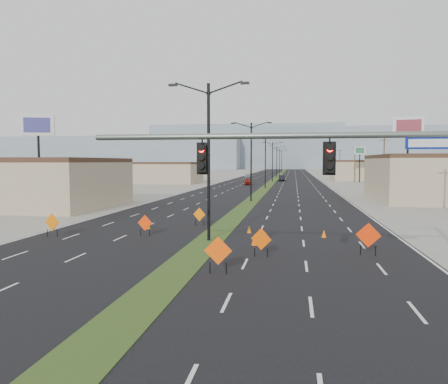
# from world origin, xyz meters

# --- Properties ---
(ground) EXTENTS (600.00, 600.00, 0.00)m
(ground) POSITION_xyz_m (0.00, 0.00, 0.00)
(ground) COLOR gray
(ground) RESTS_ON ground
(road_surface) EXTENTS (25.00, 400.00, 0.02)m
(road_surface) POSITION_xyz_m (0.00, 100.00, 0.00)
(road_surface) COLOR black
(road_surface) RESTS_ON ground
(median_strip) EXTENTS (2.00, 400.00, 0.04)m
(median_strip) POSITION_xyz_m (0.00, 100.00, 0.00)
(median_strip) COLOR #364A1A
(median_strip) RESTS_ON ground
(building_sw_far) EXTENTS (30.00, 14.00, 4.50)m
(building_sw_far) POSITION_xyz_m (-32.00, 85.00, 2.25)
(building_sw_far) COLOR tan
(building_sw_far) RESTS_ON ground
(building_se_far) EXTENTS (44.00, 16.00, 5.00)m
(building_se_far) POSITION_xyz_m (38.00, 110.00, 2.50)
(building_se_far) COLOR tan
(building_se_far) RESTS_ON ground
(mesa_west) EXTENTS (180.00, 50.00, 22.00)m
(mesa_west) POSITION_xyz_m (-120.00, 280.00, 11.00)
(mesa_west) COLOR gray
(mesa_west) RESTS_ON ground
(mesa_center) EXTENTS (220.00, 50.00, 28.00)m
(mesa_center) POSITION_xyz_m (40.00, 300.00, 14.00)
(mesa_center) COLOR gray
(mesa_center) RESTS_ON ground
(mesa_backdrop) EXTENTS (140.00, 50.00, 32.00)m
(mesa_backdrop) POSITION_xyz_m (-30.00, 320.00, 16.00)
(mesa_backdrop) COLOR gray
(mesa_backdrop) RESTS_ON ground
(signal_mast) EXTENTS (16.30, 0.60, 8.00)m
(signal_mast) POSITION_xyz_m (8.56, 2.00, 4.79)
(signal_mast) COLOR slate
(signal_mast) RESTS_ON ground
(streetlight_0) EXTENTS (5.15, 0.24, 10.02)m
(streetlight_0) POSITION_xyz_m (0.00, 12.00, 5.42)
(streetlight_0) COLOR black
(streetlight_0) RESTS_ON ground
(streetlight_1) EXTENTS (5.15, 0.24, 10.02)m
(streetlight_1) POSITION_xyz_m (0.00, 40.00, 5.42)
(streetlight_1) COLOR black
(streetlight_1) RESTS_ON ground
(streetlight_2) EXTENTS (5.15, 0.24, 10.02)m
(streetlight_2) POSITION_xyz_m (0.00, 68.00, 5.42)
(streetlight_2) COLOR black
(streetlight_2) RESTS_ON ground
(streetlight_3) EXTENTS (5.15, 0.24, 10.02)m
(streetlight_3) POSITION_xyz_m (0.00, 96.00, 5.42)
(streetlight_3) COLOR black
(streetlight_3) RESTS_ON ground
(streetlight_4) EXTENTS (5.15, 0.24, 10.02)m
(streetlight_4) POSITION_xyz_m (0.00, 124.00, 5.42)
(streetlight_4) COLOR black
(streetlight_4) RESTS_ON ground
(streetlight_5) EXTENTS (5.15, 0.24, 10.02)m
(streetlight_5) POSITION_xyz_m (0.00, 152.00, 5.42)
(streetlight_5) COLOR black
(streetlight_5) RESTS_ON ground
(streetlight_6) EXTENTS (5.15, 0.24, 10.02)m
(streetlight_6) POSITION_xyz_m (0.00, 180.00, 5.42)
(streetlight_6) COLOR black
(streetlight_6) RESTS_ON ground
(utility_pole_1) EXTENTS (1.60, 0.20, 9.00)m
(utility_pole_1) POSITION_xyz_m (20.00, 60.00, 4.67)
(utility_pole_1) COLOR #4C3823
(utility_pole_1) RESTS_ON ground
(utility_pole_2) EXTENTS (1.60, 0.20, 9.00)m
(utility_pole_2) POSITION_xyz_m (20.00, 95.00, 4.67)
(utility_pole_2) COLOR #4C3823
(utility_pole_2) RESTS_ON ground
(utility_pole_3) EXTENTS (1.60, 0.20, 9.00)m
(utility_pole_3) POSITION_xyz_m (20.00, 130.00, 4.67)
(utility_pole_3) COLOR #4C3823
(utility_pole_3) RESTS_ON ground
(car_left) EXTENTS (2.07, 4.38, 1.45)m
(car_left) POSITION_xyz_m (-4.48, 79.39, 0.72)
(car_left) COLOR maroon
(car_left) RESTS_ON ground
(car_mid) EXTENTS (1.76, 4.68, 1.53)m
(car_mid) POSITION_xyz_m (2.27, 99.77, 0.76)
(car_mid) COLOR black
(car_mid) RESTS_ON ground
(car_far) EXTENTS (2.22, 4.58, 1.28)m
(car_far) POSITION_xyz_m (-9.17, 121.81, 0.64)
(car_far) COLOR #AAAEB3
(car_far) RESTS_ON ground
(construction_sign_0) EXTENTS (1.19, 0.32, 1.62)m
(construction_sign_0) POSITION_xyz_m (-10.74, 11.76, 0.95)
(construction_sign_0) COLOR #D96104
(construction_sign_0) RESTS_ON ground
(construction_sign_1) EXTENTS (1.08, 0.21, 1.45)m
(construction_sign_1) POSITION_xyz_m (-4.67, 13.14, 0.85)
(construction_sign_1) COLOR #FF3A05
(construction_sign_1) RESTS_ON ground
(construction_sign_2) EXTENTS (1.04, 0.38, 1.45)m
(construction_sign_2) POSITION_xyz_m (-2.02, 18.42, 0.84)
(construction_sign_2) COLOR orange
(construction_sign_2) RESTS_ON ground
(construction_sign_3) EXTENTS (1.29, 0.09, 1.72)m
(construction_sign_3) POSITION_xyz_m (2.00, 3.97, 1.01)
(construction_sign_3) COLOR #FF4E05
(construction_sign_3) RESTS_ON ground
(construction_sign_4) EXTENTS (1.12, 0.45, 1.57)m
(construction_sign_4) POSITION_xyz_m (3.67, 7.74, 0.92)
(construction_sign_4) COLOR #E35104
(construction_sign_4) RESTS_ON ground
(construction_sign_5) EXTENTS (1.28, 0.49, 1.79)m
(construction_sign_5) POSITION_xyz_m (9.37, 9.06, 1.06)
(construction_sign_5) COLOR #F63105
(construction_sign_5) RESTS_ON ground
(cone_0) EXTENTS (0.33, 0.33, 0.53)m
(cone_0) POSITION_xyz_m (2.26, 15.46, 0.27)
(cone_0) COLOR orange
(cone_0) RESTS_ON ground
(cone_1) EXTENTS (0.42, 0.42, 0.67)m
(cone_1) POSITION_xyz_m (3.03, 10.92, 0.33)
(cone_1) COLOR #E44E04
(cone_1) RESTS_ON ground
(cone_2) EXTENTS (0.35, 0.35, 0.55)m
(cone_2) POSITION_xyz_m (7.39, 14.37, 0.28)
(cone_2) COLOR #FF6405
(cone_2) RESTS_ON ground
(cone_3) EXTENTS (0.43, 0.43, 0.69)m
(cone_3) POSITION_xyz_m (-5.53, 16.15, 0.34)
(cone_3) COLOR orange
(cone_3) RESTS_ON ground
(pole_sign_west) EXTENTS (3.17, 1.36, 9.89)m
(pole_sign_west) POSITION_xyz_m (-20.53, 26.08, 8.10)
(pole_sign_west) COLOR black
(pole_sign_west) RESTS_ON ground
(pole_sign_east_near) EXTENTS (3.30, 1.30, 10.24)m
(pole_sign_east_near) POSITION_xyz_m (18.31, 38.00, 8.40)
(pole_sign_east_near) COLOR black
(pole_sign_east_near) RESTS_ON ground
(pole_sign_east_far) EXTENTS (2.79, 1.36, 8.75)m
(pole_sign_east_far) POSITION_xyz_m (21.06, 94.24, 7.09)
(pole_sign_east_far) COLOR black
(pole_sign_east_far) RESTS_ON ground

